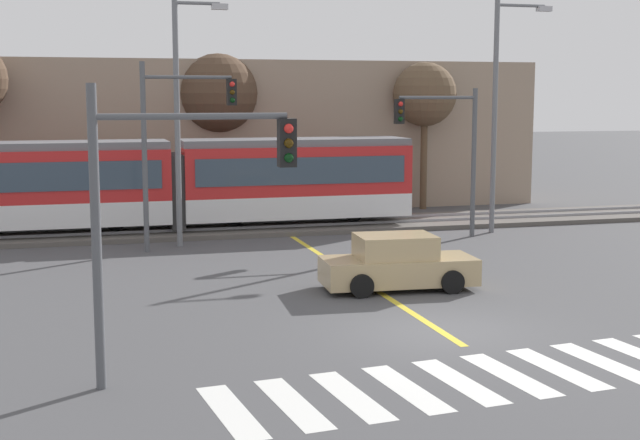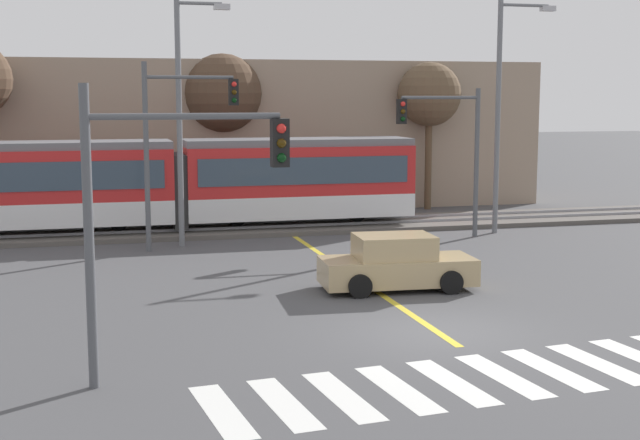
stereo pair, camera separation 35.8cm
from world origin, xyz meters
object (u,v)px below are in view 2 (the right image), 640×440
object	(u,v)px
bare_tree_east	(429,95)
street_lamp_centre	(184,108)
traffic_light_far_right	(449,139)
traffic_light_far_left	(176,129)
bare_tree_west	(222,94)
light_rail_tram	(178,181)
sedan_crossing	(397,264)
traffic_light_near_left	(162,191)
street_lamp_east	(503,102)

from	to	relation	value
bare_tree_east	street_lamp_centre	bearing A→B (deg)	-148.17
traffic_light_far_right	traffic_light_far_left	distance (m)	10.02
street_lamp_centre	bare_tree_west	bearing A→B (deg)	72.79
light_rail_tram	traffic_light_far_left	bearing A→B (deg)	-95.72
traffic_light_far_right	sedan_crossing	bearing A→B (deg)	-121.41
traffic_light_near_left	bare_tree_east	bearing A→B (deg)	58.01
light_rail_tram	sedan_crossing	size ratio (longest dim) A/B	4.30
traffic_light_near_left	light_rail_tram	bearing A→B (deg)	83.50
light_rail_tram	sedan_crossing	xyz separation A→B (m)	(4.77, -11.68, -1.35)
bare_tree_east	traffic_light_far_left	bearing A→B (deg)	-146.43
traffic_light_far_left	sedan_crossing	bearing A→B (deg)	-56.85
traffic_light_far_left	bare_tree_east	xyz separation A→B (m)	(12.46, 8.27, 1.14)
sedan_crossing	traffic_light_near_left	bearing A→B (deg)	-136.51
traffic_light_near_left	bare_tree_west	size ratio (longest dim) A/B	0.77
traffic_light_far_left	bare_tree_west	bearing A→B (deg)	72.16
traffic_light_far_left	street_lamp_east	size ratio (longest dim) A/B	0.72
traffic_light_near_left	street_lamp_east	size ratio (longest dim) A/B	0.62
light_rail_tram	street_lamp_east	size ratio (longest dim) A/B	2.08
sedan_crossing	street_lamp_centre	xyz separation A→B (m)	(-4.81, 8.64, 4.17)
traffic_light_far_right	bare_tree_east	size ratio (longest dim) A/B	0.81
traffic_light_far_left	street_lamp_east	distance (m)	12.57
traffic_light_near_left	traffic_light_far_right	bearing A→B (deg)	50.99
bare_tree_west	street_lamp_east	bearing A→B (deg)	-41.60
sedan_crossing	street_lamp_east	size ratio (longest dim) A/B	0.48
traffic_light_near_left	bare_tree_east	distance (m)	26.76
traffic_light_far_right	street_lamp_centre	size ratio (longest dim) A/B	0.64
street_lamp_centre	bare_tree_east	xyz separation A→B (m)	(12.11, 7.52, 0.43)
traffic_light_far_left	street_lamp_east	xyz separation A→B (m)	(12.51, 0.79, 0.88)
bare_tree_west	bare_tree_east	size ratio (longest dim) A/B	1.05
bare_tree_west	street_lamp_centre	bearing A→B (deg)	-107.21
light_rail_tram	bare_tree_west	xyz separation A→B (m)	(2.60, 5.47, 3.32)
sedan_crossing	traffic_light_far_left	bearing A→B (deg)	123.15
traffic_light_far_right	street_lamp_centre	distance (m)	9.76
sedan_crossing	bare_tree_east	bearing A→B (deg)	65.68
bare_tree_east	light_rail_tram	bearing A→B (deg)	-159.65
traffic_light_near_left	street_lamp_centre	size ratio (longest dim) A/B	0.64
sedan_crossing	street_lamp_east	bearing A→B (deg)	49.72
traffic_light_far_left	light_rail_tram	bearing A→B (deg)	84.28
sedan_crossing	bare_tree_east	xyz separation A→B (m)	(7.30, 16.16, 4.60)
street_lamp_east	traffic_light_far_left	bearing A→B (deg)	-176.37
light_rail_tram	street_lamp_east	xyz separation A→B (m)	(12.13, -3.00, 3.00)
sedan_crossing	street_lamp_centre	bearing A→B (deg)	119.11
traffic_light_far_right	street_lamp_east	xyz separation A→B (m)	(2.50, 0.73, 1.34)
light_rail_tram	bare_tree_east	xyz separation A→B (m)	(12.08, 4.48, 3.25)
sedan_crossing	street_lamp_centre	world-z (taller)	street_lamp_centre
street_lamp_centre	traffic_light_near_left	bearing A→B (deg)	-97.65
bare_tree_east	bare_tree_west	bearing A→B (deg)	174.05
street_lamp_centre	sedan_crossing	bearing A→B (deg)	-60.89
traffic_light_far_right	bare_tree_east	world-z (taller)	bare_tree_east
sedan_crossing	bare_tree_west	distance (m)	17.90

